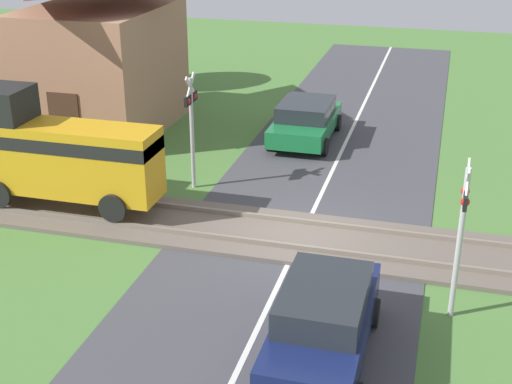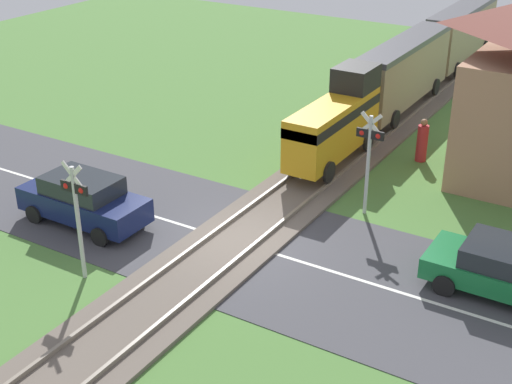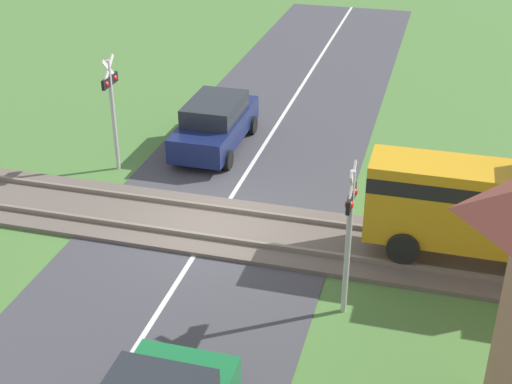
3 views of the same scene
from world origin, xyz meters
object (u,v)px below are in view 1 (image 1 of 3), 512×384
Objects in this scene: car_near_crossing at (323,321)px; pedestrian_by_station at (42,147)px; crossing_signal_west_approach at (462,221)px; crossing_signal_east_approach at (191,117)px; station_building at (99,37)px; car_far_side at (306,120)px.

pedestrian_by_station reaches higher than car_near_crossing.
crossing_signal_west_approach is (2.18, -2.34, 1.36)m from car_near_crossing.
car_near_crossing is 2.54× the size of pedestrian_by_station.
crossing_signal_east_approach is at bearing 56.21° from crossing_signal_west_approach.
crossing_signal_east_approach reaches higher than pedestrian_by_station.
pedestrian_by_station is at bearing -179.77° from station_building.
station_building reaches higher than pedestrian_by_station.
crossing_signal_west_approach is at bearing -112.18° from pedestrian_by_station.
car_near_crossing is 3.48m from crossing_signal_west_approach.
crossing_signal_west_approach is at bearing -127.15° from station_building.
crossing_signal_west_approach is 0.51× the size of station_building.
station_building is at bearing 0.23° from pedestrian_by_station.
crossing_signal_west_approach is (-10.12, -5.22, 1.44)m from car_far_side.
crossing_signal_east_approach is 6.90m from station_building.
crossing_signal_east_approach is (5.06, 7.57, 0.00)m from crossing_signal_west_approach.
crossing_signal_east_approach is (7.25, 5.22, 1.36)m from car_near_crossing.
crossing_signal_east_approach is (-5.06, 2.34, 1.44)m from car_far_side.
car_near_crossing is 12.64m from car_far_side.
car_far_side is at bearing -56.12° from pedestrian_by_station.
crossing_signal_west_approach is 15.91m from station_building.
pedestrian_by_station reaches higher than car_far_side.
station_building reaches higher than car_near_crossing.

